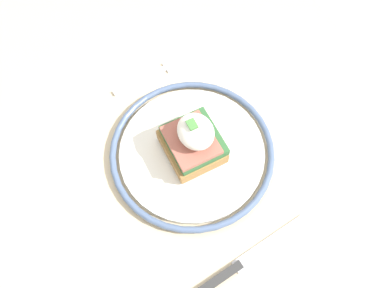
% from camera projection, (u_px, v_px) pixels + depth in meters
% --- Properties ---
extents(ground_plane, '(6.00, 6.00, 0.00)m').
position_uv_depth(ground_plane, '(185.00, 235.00, 1.29)').
color(ground_plane, '#B2ADA3').
extents(dining_table, '(1.06, 0.75, 0.76)m').
position_uv_depth(dining_table, '(178.00, 166.00, 0.71)').
color(dining_table, '#C6B28E').
rests_on(dining_table, ground_plane).
extents(plate, '(0.26, 0.26, 0.02)m').
position_uv_depth(plate, '(192.00, 151.00, 0.58)').
color(plate, silver).
rests_on(plate, dining_table).
extents(sandwich, '(0.09, 0.08, 0.08)m').
position_uv_depth(sandwich, '(193.00, 141.00, 0.55)').
color(sandwich, '#9E703D').
rests_on(sandwich, plate).
extents(fork, '(0.03, 0.14, 0.00)m').
position_uv_depth(fork, '(153.00, 74.00, 0.65)').
color(fork, silver).
rests_on(fork, dining_table).
extents(knife, '(0.03, 0.20, 0.01)m').
position_uv_depth(knife, '(242.00, 263.00, 0.52)').
color(knife, '#2D2D2D').
rests_on(knife, dining_table).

